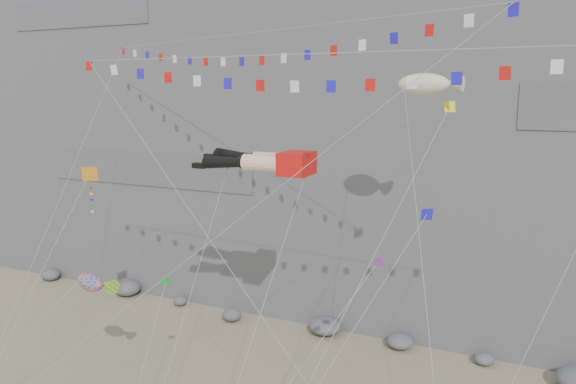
% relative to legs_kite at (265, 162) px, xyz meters
% --- Properties ---
extents(cliff, '(80.00, 28.00, 50.00)m').
position_rel_legs_kite_xyz_m(cliff, '(-0.25, 25.67, 10.01)').
color(cliff, slate).
rests_on(cliff, ground).
extents(talus_boulders, '(60.00, 3.00, 1.20)m').
position_rel_legs_kite_xyz_m(talus_boulders, '(-0.25, 10.67, -14.39)').
color(talus_boulders, slate).
rests_on(talus_boulders, ground).
extents(legs_kite, '(7.30, 14.54, 20.05)m').
position_rel_legs_kite_xyz_m(legs_kite, '(0.00, 0.00, 0.00)').
color(legs_kite, red).
rests_on(legs_kite, ground).
extents(flag_banner_upper, '(30.60, 19.57, 28.50)m').
position_rel_legs_kite_xyz_m(flag_banner_upper, '(-2.19, 2.51, 7.49)').
color(flag_banner_upper, red).
rests_on(flag_banner_upper, ground).
extents(flag_banner_lower, '(27.80, 4.34, 22.88)m').
position_rel_legs_kite_xyz_m(flag_banner_lower, '(4.68, -4.09, 5.68)').
color(flag_banner_lower, red).
rests_on(flag_banner_lower, ground).
extents(harlequin_kite, '(2.57, 10.62, 16.78)m').
position_rel_legs_kite_xyz_m(harlequin_kite, '(-11.66, -1.84, -1.25)').
color(harlequin_kite, red).
rests_on(harlequin_kite, ground).
extents(fish_windsock, '(7.73, 7.26, 11.46)m').
position_rel_legs_kite_xyz_m(fish_windsock, '(-9.48, -4.52, -7.26)').
color(fish_windsock, '#FF630D').
rests_on(fish_windsock, ground).
extents(blimp_windsock, '(6.52, 12.38, 22.88)m').
position_rel_legs_kite_xyz_m(blimp_windsock, '(8.17, 3.59, 4.36)').
color(blimp_windsock, beige).
rests_on(blimp_windsock, ground).
extents(small_kite_a, '(2.56, 13.56, 19.75)m').
position_rel_legs_kite_xyz_m(small_kite_a, '(-2.70, 0.48, -0.33)').
color(small_kite_a, '#DD4412').
rests_on(small_kite_a, ground).
extents(small_kite_b, '(6.13, 10.71, 15.31)m').
position_rel_legs_kite_xyz_m(small_kite_b, '(6.97, -0.84, -5.06)').
color(small_kite_b, purple).
rests_on(small_kite_b, ground).
extents(small_kite_c, '(2.94, 8.99, 12.20)m').
position_rel_legs_kite_xyz_m(small_kite_c, '(-3.90, -4.56, -6.58)').
color(small_kite_c, '#16922D').
rests_on(small_kite_c, ground).
extents(small_kite_d, '(6.86, 13.93, 23.32)m').
position_rel_legs_kite_xyz_m(small_kite_d, '(10.01, 0.55, 2.92)').
color(small_kite_d, yellow).
rests_on(small_kite_d, ground).
extents(small_kite_e, '(7.33, 8.81, 17.04)m').
position_rel_legs_kite_xyz_m(small_kite_e, '(9.90, -3.32, -1.71)').
color(small_kite_e, '#1D16C2').
rests_on(small_kite_e, ground).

